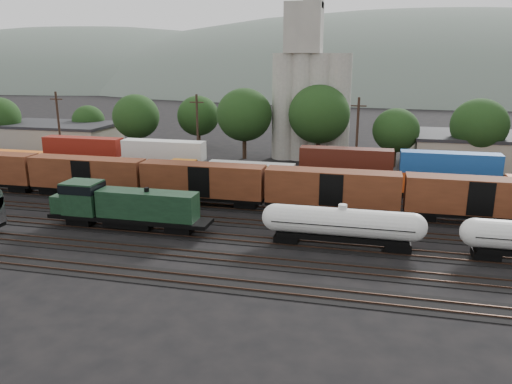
% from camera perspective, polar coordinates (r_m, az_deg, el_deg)
% --- Properties ---
extents(ground, '(600.00, 600.00, 0.00)m').
position_cam_1_polar(ground, '(54.82, -2.49, -3.44)').
color(ground, black).
extents(tracks, '(180.00, 33.20, 0.20)m').
position_cam_1_polar(tracks, '(54.81, -2.49, -3.39)').
color(tracks, black).
rests_on(tracks, ground).
extents(green_locomotive, '(17.44, 3.08, 4.62)m').
position_cam_1_polar(green_locomotive, '(53.60, -15.23, -1.47)').
color(green_locomotive, black).
rests_on(green_locomotive, ground).
extents(tank_car_a, '(15.33, 2.74, 4.02)m').
position_cam_1_polar(tank_car_a, '(47.47, 9.80, -3.61)').
color(tank_car_a, silver).
rests_on(tank_car_a, ground).
extents(orange_locomotive, '(16.26, 2.71, 4.06)m').
position_cam_1_polar(orange_locomotive, '(65.01, -5.06, 1.68)').
color(orange_locomotive, black).
rests_on(orange_locomotive, ground).
extents(boxcar_string, '(169.00, 2.90, 4.20)m').
position_cam_1_polar(boxcar_string, '(56.94, 8.70, 0.39)').
color(boxcar_string, black).
rests_on(boxcar_string, ground).
extents(container_wall, '(186.57, 2.60, 5.80)m').
position_cam_1_polar(container_wall, '(66.77, 9.30, 2.08)').
color(container_wall, black).
rests_on(container_wall, ground).
extents(grain_silo, '(13.40, 5.00, 29.00)m').
position_cam_1_polar(grain_silo, '(86.82, 6.16, 11.06)').
color(grain_silo, '#A19E93').
rests_on(grain_silo, ground).
extents(industrial_sheds, '(119.38, 17.26, 5.10)m').
position_cam_1_polar(industrial_sheds, '(86.81, 8.13, 5.21)').
color(industrial_sheds, '#9E937F').
rests_on(industrial_sheds, ground).
extents(tree_band, '(160.38, 18.77, 13.10)m').
position_cam_1_polar(tree_band, '(85.81, 10.63, 8.10)').
color(tree_band, black).
rests_on(tree_band, ground).
extents(utility_poles, '(122.20, 0.36, 12.00)m').
position_cam_1_polar(utility_poles, '(74.18, 2.11, 6.49)').
color(utility_poles, black).
rests_on(utility_poles, ground).
extents(distant_hills, '(860.00, 286.00, 130.00)m').
position_cam_1_polar(distant_hills, '(312.38, 15.18, 7.83)').
color(distant_hills, '#59665B').
rests_on(distant_hills, ground).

